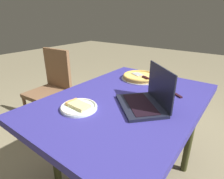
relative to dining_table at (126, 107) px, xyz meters
name	(u,v)px	position (x,y,z in m)	size (l,w,h in m)	color
ground_plane	(124,176)	(0.00, 0.00, -0.65)	(12.00, 12.00, 0.00)	#83795C
dining_table	(126,107)	(0.00, 0.00, 0.00)	(1.29, 0.90, 0.72)	navy
laptop	(147,99)	(0.03, 0.16, 0.12)	(0.40, 0.41, 0.24)	black
pizza_plate	(79,107)	(0.30, -0.15, 0.08)	(0.22, 0.22, 0.04)	white
pizza_tray	(140,77)	(-0.40, -0.12, 0.09)	(0.32, 0.32, 0.04)	#9495A6
table_knife	(174,93)	(-0.26, 0.23, 0.07)	(0.14, 0.19, 0.01)	silver
chair_near	(52,86)	(-0.14, -1.06, -0.14)	(0.41, 0.41, 0.90)	brown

